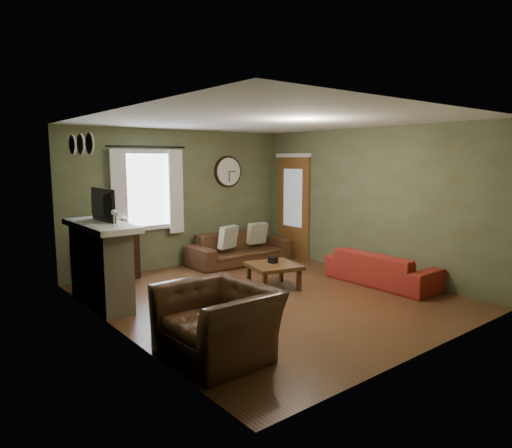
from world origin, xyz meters
TOP-DOWN VIEW (x-y plane):
  - floor at (0.00, 0.00)m, footprint 4.60×5.20m
  - ceiling at (0.00, 0.00)m, footprint 4.60×5.20m
  - wall_left at (-2.30, 0.00)m, footprint 0.00×5.20m
  - wall_right at (2.30, 0.00)m, footprint 0.00×5.20m
  - wall_back at (0.00, 2.60)m, footprint 4.60×0.00m
  - wall_front at (0.00, -2.60)m, footprint 4.60×0.00m
  - fireplace at (-2.10, 1.15)m, footprint 0.40×1.40m
  - firebox at (-1.91, 1.15)m, footprint 0.04×0.60m
  - mantel at (-2.07, 1.15)m, footprint 0.58×1.60m
  - tv at (-2.05, 1.30)m, footprint 0.08×0.60m
  - tv_screen at (-1.97, 1.30)m, footprint 0.02×0.62m
  - medallion_left at (-2.28, 0.80)m, footprint 0.28×0.28m
  - medallion_mid at (-2.28, 1.15)m, footprint 0.28×0.28m
  - medallion_right at (-2.28, 1.50)m, footprint 0.28×0.28m
  - window_pane at (-0.70, 2.58)m, footprint 1.00×0.02m
  - curtain_rod at (-0.70, 2.48)m, footprint 0.03×0.03m
  - curtain_left at (-1.25, 2.48)m, footprint 0.28×0.04m
  - curtain_right at (-0.15, 2.48)m, footprint 0.28×0.04m
  - wall_clock at (1.10, 2.55)m, footprint 0.64×0.06m
  - door at (2.27, 1.85)m, footprint 0.05×0.90m
  - bookshelf at (-1.42, 2.35)m, footprint 0.77×0.33m
  - book at (-1.35, 2.32)m, footprint 0.18×0.23m
  - sofa_brown at (1.00, 2.06)m, footprint 2.08×0.81m
  - pillow_left at (1.47, 2.08)m, footprint 0.43×0.14m
  - pillow_right at (0.74, 2.07)m, footprint 0.45×0.24m
  - sofa_red at (1.91, -0.65)m, footprint 0.73×1.87m
  - armchair at (-1.76, -1.29)m, footprint 1.03×1.17m
  - coffee_table at (0.35, 0.27)m, footprint 0.90×0.90m
  - tissue_box at (0.40, 0.34)m, footprint 0.13×0.13m
  - wine_glass_a at (-2.05, 0.60)m, footprint 0.07×0.07m
  - wine_glass_b at (-2.05, 0.70)m, footprint 0.08×0.08m

SIDE VIEW (x-z plane):
  - floor at x=0.00m, z-range 0.00..0.00m
  - coffee_table at x=0.35m, z-range 0.00..0.40m
  - sofa_red at x=1.91m, z-range 0.00..0.55m
  - firebox at x=-1.91m, z-range 0.02..0.57m
  - sofa_brown at x=1.00m, z-range 0.00..0.61m
  - armchair at x=-1.76m, z-range 0.00..0.74m
  - tissue_box at x=0.40m, z-range 0.35..0.45m
  - bookshelf at x=-1.42m, z-range 0.00..0.91m
  - fireplace at x=-2.10m, z-range 0.00..1.10m
  - pillow_left at x=1.47m, z-range 0.34..0.76m
  - pillow_right at x=0.74m, z-range 0.33..0.77m
  - book at x=-1.35m, z-range 0.95..0.97m
  - door at x=2.27m, z-range 0.00..2.10m
  - mantel at x=-2.07m, z-range 1.10..1.18m
  - wine_glass_a at x=-2.05m, z-range 1.18..1.37m
  - wine_glass_b at x=-2.05m, z-range 1.18..1.40m
  - wall_left at x=-2.30m, z-range 0.00..2.60m
  - wall_right at x=2.30m, z-range 0.00..2.60m
  - wall_back at x=0.00m, z-range 0.00..2.60m
  - wall_front at x=0.00m, z-range 0.00..2.60m
  - tv at x=-2.05m, z-range 1.18..1.53m
  - tv_screen at x=-1.97m, z-range 1.23..1.59m
  - curtain_left at x=-1.25m, z-range 0.67..2.23m
  - curtain_right at x=-0.15m, z-range 0.67..2.23m
  - window_pane at x=-0.70m, z-range 0.85..2.15m
  - wall_clock at x=1.10m, z-range 1.48..2.12m
  - medallion_left at x=-2.28m, z-range 2.24..2.26m
  - medallion_mid at x=-2.28m, z-range 2.24..2.26m
  - medallion_right at x=-2.28m, z-range 2.24..2.26m
  - curtain_rod at x=-0.70m, z-range 1.52..3.02m
  - ceiling at x=0.00m, z-range 2.60..2.60m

